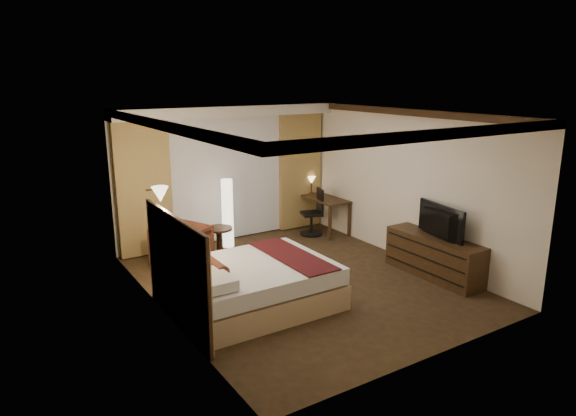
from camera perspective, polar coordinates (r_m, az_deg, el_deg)
floor at (r=8.44m, az=1.47°, el=-8.16°), size 4.50×5.50×0.01m
ceiling at (r=7.81m, az=1.60°, el=10.46°), size 4.50×5.50×0.01m
back_wall at (r=10.36m, az=-6.98°, el=3.81°), size 4.50×0.02×2.70m
left_wall at (r=7.05m, az=-13.85°, el=-1.55°), size 0.02×5.50×2.70m
right_wall at (r=9.43m, az=12.98°, el=2.49°), size 0.02×5.50×2.70m
crown_molding at (r=7.81m, az=1.59°, el=10.02°), size 4.50×5.50×0.12m
soffit at (r=9.98m, az=-6.57°, el=10.66°), size 4.50×0.50×0.20m
curtain_sheer at (r=10.31m, az=-6.77°, el=3.20°), size 2.48×0.04×2.45m
curtain_left_drape at (r=9.66m, az=-15.74°, el=1.99°), size 1.00×0.14×2.45m
curtain_right_drape at (r=11.08m, az=1.32°, el=4.08°), size 1.00×0.14×2.45m
wall_sconce at (r=7.49m, az=-14.02°, el=1.49°), size 0.24×0.24×0.24m
bed at (r=7.50m, az=-3.87°, el=-8.50°), size 2.21×1.73×0.65m
headboard at (r=6.92m, az=-12.14°, el=-7.01°), size 0.12×2.03×1.50m
armchair at (r=9.10m, az=-11.79°, el=-3.99°), size 1.02×1.04×0.83m
side_table at (r=9.57m, az=-7.65°, el=-3.76°), size 0.50×0.50×0.55m
floor_lamp at (r=9.85m, az=-6.73°, el=-0.68°), size 0.29×0.29×1.38m
desk at (r=10.98m, az=3.97°, el=-0.73°), size 0.55×1.22×0.75m
desk_lamp at (r=11.22m, az=2.62°, el=2.48°), size 0.18×0.18×0.34m
office_chair at (r=10.71m, az=2.63°, el=-0.44°), size 0.60×0.60×0.99m
dresser at (r=8.88m, az=15.91°, el=-5.19°), size 0.50×1.77×0.69m
television at (r=8.66m, az=16.08°, el=-1.14°), size 0.80×1.17×0.14m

